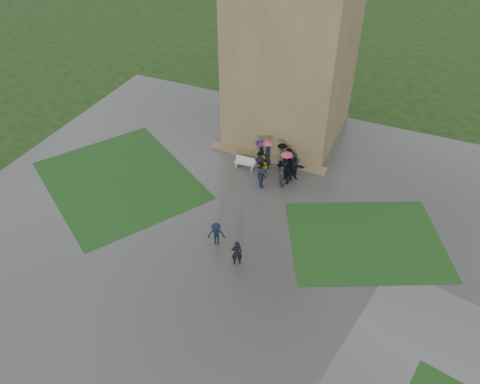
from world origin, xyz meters
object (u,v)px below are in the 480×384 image
at_px(pedestrian_near, 237,253).
at_px(tower, 295,18).
at_px(bench, 245,163).
at_px(pedestrian_mid, 216,234).

bearing_deg(pedestrian_near, tower, -111.16).
relative_size(bench, pedestrian_mid, 0.96).
xyz_separation_m(bench, pedestrian_mid, (1.50, -7.77, 0.34)).
bearing_deg(pedestrian_mid, tower, 69.02).
relative_size(tower, pedestrian_mid, 11.48).
height_order(pedestrian_mid, pedestrian_near, pedestrian_near).
bearing_deg(pedestrian_mid, pedestrian_near, -51.39).
xyz_separation_m(tower, pedestrian_near, (2.18, -14.81, -8.13)).
bearing_deg(bench, pedestrian_mid, -81.67).
height_order(tower, pedestrian_near, tower).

